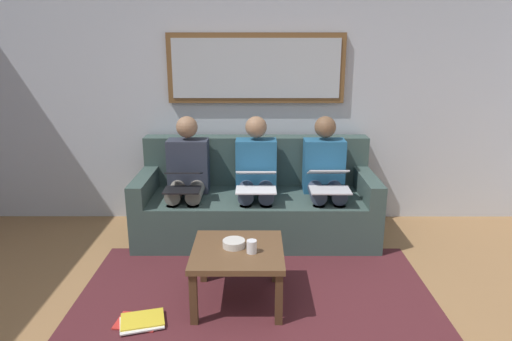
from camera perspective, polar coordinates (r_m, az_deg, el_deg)
The scene contains 14 objects.
wall_rear at distance 4.64m, azimuth 0.02°, elevation 9.63°, with size 6.00×0.12×2.60m, color #B7BCC6.
area_rug at distance 3.38m, azimuth -0.02°, elevation -16.33°, with size 2.60×1.80×0.01m, color #4C1E23.
couch at distance 4.39m, azimuth 0.01°, elevation -4.01°, with size 2.20×0.90×0.90m.
framed_mirror at distance 4.52m, azimuth 0.02°, elevation 12.65°, with size 1.72×0.05×0.67m.
coffee_table at distance 3.26m, azimuth -2.31°, elevation -10.67°, with size 0.64×0.64×0.41m.
cup at distance 3.15m, azimuth -0.54°, elevation -9.49°, with size 0.07×0.07×0.09m, color silver.
bowl at distance 3.25m, azimuth -2.78°, elevation -9.10°, with size 0.16×0.16×0.05m, color beige.
person_left at distance 4.28m, azimuth 8.61°, elevation -0.54°, with size 0.38×0.58×1.14m.
laptop_silver at distance 4.06m, azimuth 9.08°, elevation -1.16°, with size 0.35×0.39×0.17m.
person_middle at distance 4.23m, azimuth 0.01°, elevation -0.54°, with size 0.38×0.58×1.14m.
laptop_white at distance 4.00m, azimuth 0.00°, elevation -1.23°, with size 0.35×0.37×0.16m.
person_right at distance 4.28m, azimuth -8.59°, elevation -0.53°, with size 0.38×0.58×1.14m.
laptop_black at distance 4.05m, azimuth -9.10°, elevation -1.24°, with size 0.31×0.35×0.15m.
magazine_stack at distance 3.27m, azimuth -14.22°, elevation -17.80°, with size 0.35×0.29×0.03m.
Camera 1 is at (-0.01, 2.01, 1.81)m, focal length 32.00 mm.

